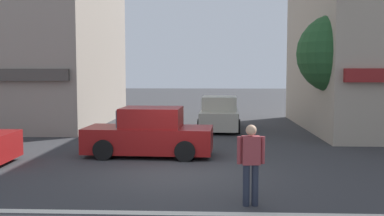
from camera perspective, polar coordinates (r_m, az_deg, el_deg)
ground_plane at (r=12.32m, az=-2.25°, el=-8.20°), size 120.00×120.00×0.00m
lane_marking_stripe at (r=8.96m, az=-4.18°, el=-13.15°), size 9.00×0.24×0.01m
building_left_block at (r=26.17m, az=-23.25°, el=9.07°), size 11.37×10.70×9.84m
street_tree at (r=18.90m, az=17.92°, el=6.56°), size 3.19×3.19×5.05m
utility_pole_far_right at (r=19.35m, az=22.57°, el=7.66°), size 1.40×0.22×7.44m
traffic_light_mast at (r=15.79m, az=21.02°, el=9.57°), size 4.85×0.83×6.20m
sedan_crossing_center at (r=14.66m, az=-5.43°, el=-3.32°), size 4.17×2.03×1.58m
sedan_crossing_rightbound at (r=21.11m, az=3.50°, el=-0.86°), size 1.99×4.16×1.58m
pedestrian_mid_crossing at (r=9.24m, az=7.48°, el=-6.56°), size 0.57×0.25×1.67m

